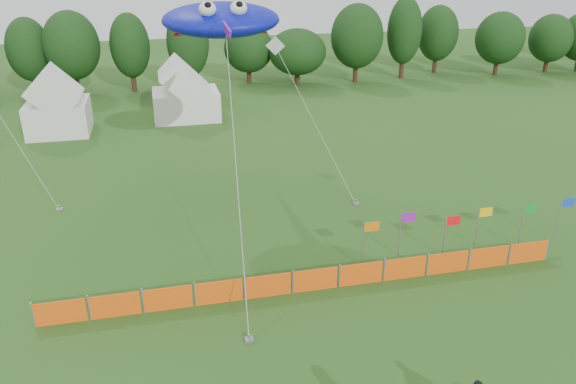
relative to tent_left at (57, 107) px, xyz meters
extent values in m
cylinder|color=#382314|center=(-3.98, 13.48, -0.83)|extent=(0.50, 0.50, 2.38)
ellipsoid|color=black|center=(-3.98, 13.48, 2.27)|extent=(4.09, 4.09, 5.35)
cylinder|color=#382314|center=(0.00, 12.65, -0.74)|extent=(0.50, 0.50, 2.57)
ellipsoid|color=black|center=(0.00, 12.65, 2.62)|extent=(5.20, 5.20, 5.79)
cylinder|color=#382314|center=(5.31, 12.59, -0.79)|extent=(0.50, 0.50, 2.46)
ellipsoid|color=black|center=(5.31, 12.59, 2.43)|extent=(3.78, 3.78, 5.55)
cylinder|color=#382314|center=(10.76, 11.19, -0.69)|extent=(0.50, 0.50, 2.66)
ellipsoid|color=black|center=(10.76, 11.19, 2.79)|extent=(4.05, 4.05, 5.99)
cylinder|color=#382314|center=(17.03, 13.80, -1.03)|extent=(0.50, 0.50, 1.98)
ellipsoid|color=black|center=(17.03, 13.80, 1.55)|extent=(5.06, 5.06, 4.46)
cylinder|color=#382314|center=(21.74, 11.83, -1.09)|extent=(0.50, 0.50, 1.86)
ellipsoid|color=black|center=(21.74, 11.83, 1.33)|extent=(5.86, 5.86, 4.18)
cylinder|color=#382314|center=(28.02, 11.64, -0.71)|extent=(0.50, 0.50, 2.62)
ellipsoid|color=black|center=(28.02, 11.64, 2.70)|extent=(5.41, 5.41, 5.89)
cylinder|color=#382314|center=(33.53, 12.26, -0.63)|extent=(0.50, 0.50, 2.78)
ellipsoid|color=black|center=(33.53, 12.26, 3.00)|extent=(3.67, 3.67, 6.26)
cylinder|color=#382314|center=(38.42, 14.15, -0.81)|extent=(0.50, 0.50, 2.42)
ellipsoid|color=black|center=(38.42, 14.15, 2.34)|extent=(4.46, 4.46, 5.44)
cylinder|color=#382314|center=(44.44, 11.40, -0.91)|extent=(0.50, 0.50, 2.24)
ellipsoid|color=black|center=(44.44, 11.40, 2.01)|extent=(5.26, 5.26, 5.03)
cylinder|color=#382314|center=(50.84, 11.42, -0.97)|extent=(0.50, 0.50, 2.10)
ellipsoid|color=black|center=(50.84, 11.42, 1.77)|extent=(4.74, 4.74, 4.73)
cube|color=silver|center=(0.00, 0.00, -0.80)|extent=(4.45, 4.45, 2.45)
cube|color=white|center=(9.75, 1.80, -0.85)|extent=(5.31, 4.25, 2.34)
cube|color=#F7570D|center=(3.22, -25.39, -1.52)|extent=(1.90, 0.06, 1.00)
cube|color=#F7570D|center=(5.22, -25.39, -1.52)|extent=(1.90, 0.06, 1.00)
cube|color=#F7570D|center=(7.22, -25.39, -1.52)|extent=(1.90, 0.06, 1.00)
cube|color=#F7570D|center=(9.22, -25.39, -1.52)|extent=(1.90, 0.06, 1.00)
cube|color=#F7570D|center=(11.22, -25.39, -1.52)|extent=(1.90, 0.06, 1.00)
cube|color=#F7570D|center=(13.22, -25.39, -1.52)|extent=(1.90, 0.06, 1.00)
cube|color=#F7570D|center=(15.22, -25.39, -1.52)|extent=(1.90, 0.06, 1.00)
cube|color=#F7570D|center=(17.22, -25.39, -1.52)|extent=(1.90, 0.06, 1.00)
cube|color=#F7570D|center=(19.22, -25.39, -1.52)|extent=(1.90, 0.06, 1.00)
cube|color=#F7570D|center=(21.22, -25.39, -1.52)|extent=(1.90, 0.06, 1.00)
cube|color=#F7570D|center=(23.22, -25.39, -1.52)|extent=(1.90, 0.06, 1.00)
cylinder|color=gray|center=(15.75, -24.13, -0.91)|extent=(0.06, 0.06, 2.23)
cube|color=orange|center=(16.10, -24.13, -0.02)|extent=(0.70, 0.02, 0.45)
cylinder|color=gray|center=(17.75, -23.53, -0.94)|extent=(0.06, 0.06, 2.17)
cube|color=purple|center=(18.10, -23.53, -0.07)|extent=(0.70, 0.02, 0.45)
cylinder|color=gray|center=(19.75, -24.00, -1.02)|extent=(0.06, 0.06, 2.00)
cube|color=red|center=(20.10, -24.00, -0.24)|extent=(0.70, 0.02, 0.45)
cylinder|color=gray|center=(21.75, -23.40, -1.06)|extent=(0.06, 0.06, 1.94)
cube|color=yellow|center=(22.10, -23.40, -0.31)|extent=(0.70, 0.02, 0.45)
cylinder|color=gray|center=(23.75, -23.93, -0.96)|extent=(0.06, 0.06, 2.13)
cube|color=#148C26|center=(24.10, -23.93, -0.12)|extent=(0.70, 0.02, 0.45)
cylinder|color=gray|center=(25.75, -23.91, -0.90)|extent=(0.06, 0.06, 2.24)
cube|color=blue|center=(26.10, -23.91, -0.01)|extent=(0.70, 0.02, 0.45)
ellipsoid|color=#0E17D0|center=(10.91, -15.70, 7.85)|extent=(6.91, 5.97, 2.05)
sphere|color=white|center=(10.17, -16.97, 8.49)|extent=(0.82, 0.82, 0.82)
sphere|color=white|center=(11.64, -16.97, 8.49)|extent=(0.82, 0.82, 0.82)
ellipsoid|color=red|center=(9.34, -15.50, 7.32)|extent=(1.72, 0.75, 0.27)
ellipsoid|color=red|center=(12.47, -15.50, 7.32)|extent=(1.72, 0.75, 0.27)
cube|color=purple|center=(10.91, -17.95, 7.66)|extent=(0.37, 0.96, 0.70)
cylinder|color=#A5A5A5|center=(10.45, -22.83, 2.77)|extent=(0.94, 10.42, 9.60)
cube|color=gray|center=(9.99, -28.03, -1.97)|extent=(0.30, 0.30, 0.10)
cube|color=silver|center=(15.35, -7.69, 5.18)|extent=(1.26, 0.35, 1.26)
cylinder|color=#A5A5A5|center=(16.55, -12.71, 1.58)|extent=(2.44, 10.07, 7.22)
cube|color=gray|center=(17.75, -17.73, -1.97)|extent=(0.30, 0.30, 0.10)
cube|color=gray|center=(1.75, -14.73, -1.97)|extent=(0.30, 0.30, 0.10)
camera|label=1|loc=(7.61, -44.45, 11.15)|focal=35.00mm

